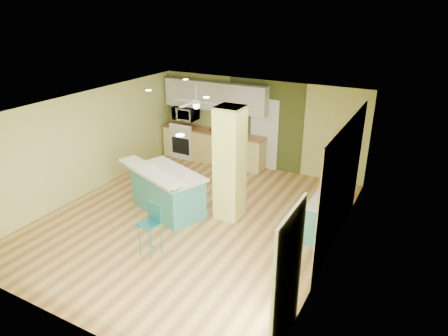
% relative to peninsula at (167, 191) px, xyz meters
% --- Properties ---
extents(floor, '(6.00, 7.00, 0.01)m').
position_rel_peninsula_xyz_m(floor, '(0.69, -0.01, -0.52)').
color(floor, '#996435').
rests_on(floor, ground).
extents(ceiling, '(6.00, 7.00, 0.01)m').
position_rel_peninsula_xyz_m(ceiling, '(0.69, -0.01, 1.99)').
color(ceiling, white).
rests_on(ceiling, wall_back).
extents(wall_back, '(6.00, 0.01, 2.50)m').
position_rel_peninsula_xyz_m(wall_back, '(0.69, 3.49, 0.73)').
color(wall_back, '#C2C76A').
rests_on(wall_back, floor).
extents(wall_front, '(6.00, 0.01, 2.50)m').
position_rel_peninsula_xyz_m(wall_front, '(0.69, -3.52, 0.73)').
color(wall_front, '#C2C76A').
rests_on(wall_front, floor).
extents(wall_left, '(0.01, 7.00, 2.50)m').
position_rel_peninsula_xyz_m(wall_left, '(-2.32, -0.01, 0.73)').
color(wall_left, '#C2C76A').
rests_on(wall_left, floor).
extents(wall_right, '(0.01, 7.00, 2.50)m').
position_rel_peninsula_xyz_m(wall_right, '(3.69, -0.01, 0.73)').
color(wall_right, '#C2C76A').
rests_on(wall_right, floor).
extents(wood_panel, '(0.02, 3.40, 2.50)m').
position_rel_peninsula_xyz_m(wood_panel, '(3.67, 0.59, 0.73)').
color(wood_panel, '#9A8358').
rests_on(wood_panel, floor).
extents(olive_accent, '(2.20, 0.02, 2.50)m').
position_rel_peninsula_xyz_m(olive_accent, '(0.89, 3.48, 0.73)').
color(olive_accent, '#434D1F').
rests_on(olive_accent, floor).
extents(interior_door, '(0.82, 0.05, 2.00)m').
position_rel_peninsula_xyz_m(interior_door, '(0.89, 3.45, 0.48)').
color(interior_door, white).
rests_on(interior_door, floor).
extents(french_door, '(0.04, 1.08, 2.10)m').
position_rel_peninsula_xyz_m(french_door, '(3.66, -2.31, 0.53)').
color(french_door, white).
rests_on(french_door, floor).
extents(column, '(0.55, 0.55, 2.50)m').
position_rel_peninsula_xyz_m(column, '(1.34, 0.49, 0.73)').
color(column, '#D9E067').
rests_on(column, floor).
extents(kitchen_run, '(3.25, 0.63, 0.94)m').
position_rel_peninsula_xyz_m(kitchen_run, '(-0.61, 3.19, -0.04)').
color(kitchen_run, '#E6D278').
rests_on(kitchen_run, floor).
extents(stove, '(0.76, 0.66, 1.08)m').
position_rel_peninsula_xyz_m(stove, '(-1.56, 3.18, -0.06)').
color(stove, white).
rests_on(stove, floor).
extents(upper_cabinets, '(3.20, 0.34, 0.80)m').
position_rel_peninsula_xyz_m(upper_cabinets, '(-0.61, 3.31, 1.43)').
color(upper_cabinets, silver).
rests_on(upper_cabinets, wall_back).
extents(microwave, '(0.70, 0.48, 0.39)m').
position_rel_peninsula_xyz_m(microwave, '(-1.56, 3.19, 0.83)').
color(microwave, white).
rests_on(microwave, wall_back).
extents(ceiling_fan, '(1.41, 1.41, 0.61)m').
position_rel_peninsula_xyz_m(ceiling_fan, '(-0.41, 1.99, 1.56)').
color(ceiling_fan, silver).
rests_on(ceiling_fan, ceiling).
extents(pendant_lamp, '(0.14, 0.14, 0.69)m').
position_rel_peninsula_xyz_m(pendant_lamp, '(3.34, 0.74, 1.37)').
color(pendant_lamp, silver).
rests_on(pendant_lamp, ceiling).
extents(wall_decor, '(0.03, 0.90, 0.70)m').
position_rel_peninsula_xyz_m(wall_decor, '(3.65, 0.79, 1.03)').
color(wall_decor, brown).
rests_on(wall_decor, wood_panel).
extents(peninsula, '(2.23, 1.74, 1.12)m').
position_rel_peninsula_xyz_m(peninsula, '(0.00, 0.00, 0.00)').
color(peninsula, teal).
rests_on(peninsula, floor).
extents(bar_stool, '(0.39, 0.39, 1.02)m').
position_rel_peninsula_xyz_m(bar_stool, '(0.72, -1.46, 0.17)').
color(bar_stool, '#1C747F').
rests_on(bar_stool, floor).
extents(side_counter, '(0.54, 1.27, 0.82)m').
position_rel_peninsula_xyz_m(side_counter, '(3.39, 0.76, -0.10)').
color(side_counter, teal).
rests_on(side_counter, floor).
extents(fruit_bowl, '(0.39, 0.39, 0.08)m').
position_rel_peninsula_xyz_m(fruit_bowl, '(-0.51, 3.11, 0.46)').
color(fruit_bowl, '#372116').
rests_on(fruit_bowl, kitchen_run).
extents(canister, '(0.17, 0.17, 0.19)m').
position_rel_peninsula_xyz_m(canister, '(-0.27, -0.10, 0.55)').
color(canister, yellow).
rests_on(canister, peninsula).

